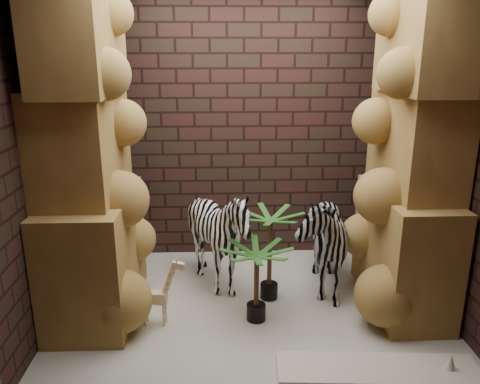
{
  "coord_description": "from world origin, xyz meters",
  "views": [
    {
      "loc": [
        -0.26,
        -4.01,
        2.35
      ],
      "look_at": [
        -0.09,
        0.15,
        1.08
      ],
      "focal_mm": 35.93,
      "sensor_mm": 36.0,
      "label": 1
    }
  ],
  "objects_px": {
    "zebra_left": "(219,242)",
    "surfboard": "(378,370)",
    "zebra_right": "(318,228)",
    "palm_back": "(256,283)",
    "palm_front": "(270,255)",
    "giraffe_toy": "(154,290)"
  },
  "relations": [
    {
      "from": "zebra_left",
      "to": "surfboard",
      "type": "xyz_separation_m",
      "value": [
        1.18,
        -1.36,
        -0.48
      ]
    },
    {
      "from": "zebra_right",
      "to": "zebra_left",
      "type": "relative_size",
      "value": 1.12
    },
    {
      "from": "zebra_right",
      "to": "zebra_left",
      "type": "bearing_deg",
      "value": -175.93
    },
    {
      "from": "zebra_right",
      "to": "surfboard",
      "type": "height_order",
      "value": "zebra_right"
    },
    {
      "from": "giraffe_toy",
      "to": "palm_front",
      "type": "height_order",
      "value": "palm_front"
    },
    {
      "from": "palm_front",
      "to": "palm_back",
      "type": "height_order",
      "value": "palm_front"
    },
    {
      "from": "palm_front",
      "to": "giraffe_toy",
      "type": "bearing_deg",
      "value": -158.61
    },
    {
      "from": "palm_front",
      "to": "surfboard",
      "type": "distance_m",
      "value": 1.42
    },
    {
      "from": "palm_front",
      "to": "palm_back",
      "type": "bearing_deg",
      "value": -111.82
    },
    {
      "from": "zebra_right",
      "to": "palm_front",
      "type": "distance_m",
      "value": 0.57
    },
    {
      "from": "zebra_left",
      "to": "palm_back",
      "type": "distance_m",
      "value": 0.68
    },
    {
      "from": "palm_front",
      "to": "palm_back",
      "type": "distance_m",
      "value": 0.42
    },
    {
      "from": "zebra_right",
      "to": "zebra_left",
      "type": "height_order",
      "value": "zebra_right"
    },
    {
      "from": "giraffe_toy",
      "to": "zebra_right",
      "type": "bearing_deg",
      "value": 29.21
    },
    {
      "from": "zebra_right",
      "to": "palm_back",
      "type": "distance_m",
      "value": 0.92
    },
    {
      "from": "zebra_left",
      "to": "palm_front",
      "type": "xyz_separation_m",
      "value": [
        0.48,
        -0.2,
        -0.06
      ]
    },
    {
      "from": "zebra_left",
      "to": "surfboard",
      "type": "distance_m",
      "value": 1.86
    },
    {
      "from": "giraffe_toy",
      "to": "palm_back",
      "type": "distance_m",
      "value": 0.89
    },
    {
      "from": "giraffe_toy",
      "to": "palm_front",
      "type": "distance_m",
      "value": 1.13
    },
    {
      "from": "zebra_right",
      "to": "palm_front",
      "type": "bearing_deg",
      "value": -153.41
    },
    {
      "from": "zebra_right",
      "to": "palm_back",
      "type": "xyz_separation_m",
      "value": [
        -0.65,
        -0.6,
        -0.27
      ]
    },
    {
      "from": "palm_front",
      "to": "surfboard",
      "type": "xyz_separation_m",
      "value": [
        0.71,
        -1.16,
        -0.42
      ]
    }
  ]
}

